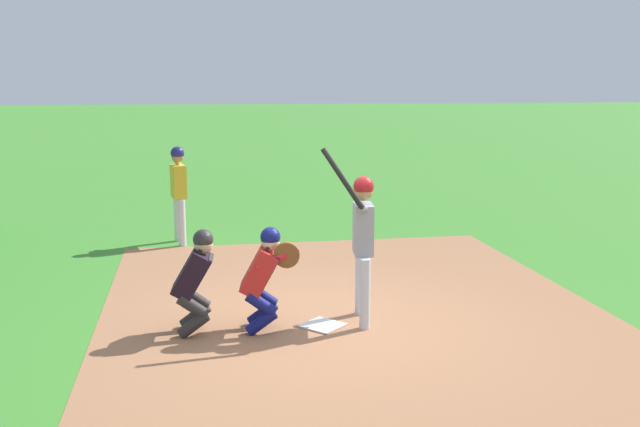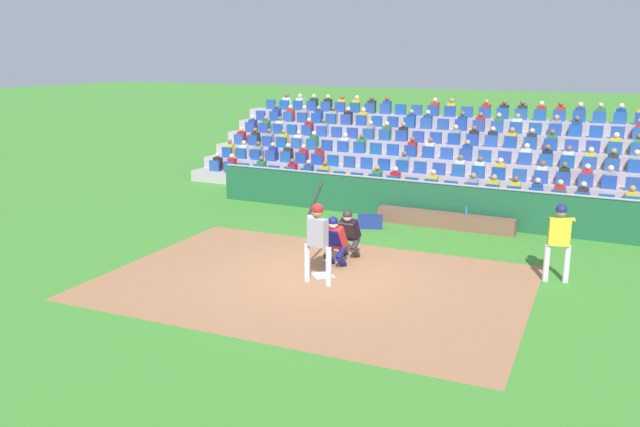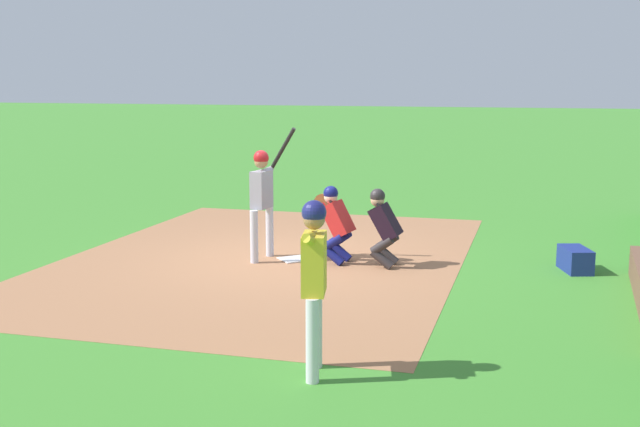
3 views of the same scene
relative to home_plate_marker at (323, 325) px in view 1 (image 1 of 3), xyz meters
The scene contains 7 objects.
ground_plane 0.02m from the home_plate_marker, ahead, with size 160.00×160.00×0.00m, color #418A2F.
infield_dirt_patch 0.50m from the home_plate_marker, 90.00° to the left, with size 9.22×6.40×0.01m, color #A56E4A.
home_plate_marker is the anchor object (origin of this frame).
batter_at_plate 1.22m from the home_plate_marker, 103.01° to the left, with size 0.69×0.68×2.18m.
catcher_crouching 0.98m from the home_plate_marker, 86.66° to the right, with size 0.49×0.71×1.27m.
home_plate_umpire 1.64m from the home_plate_marker, 89.36° to the right, with size 0.47×0.51×1.26m.
on_deck_batter 5.29m from the home_plate_marker, 157.78° to the right, with size 0.60×0.32×1.77m.
Camera 1 is at (8.28, -1.13, 2.95)m, focal length 40.62 mm.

